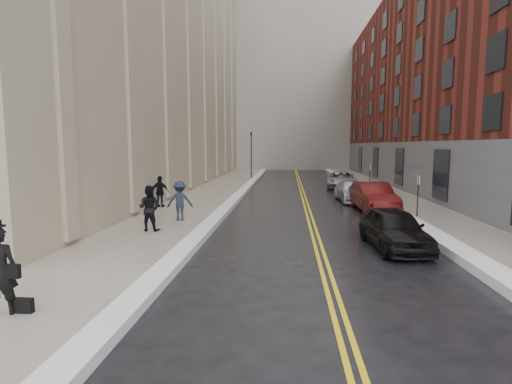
% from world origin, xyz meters
% --- Properties ---
extents(ground, '(160.00, 160.00, 0.00)m').
position_xyz_m(ground, '(0.00, 0.00, 0.00)').
color(ground, black).
rests_on(ground, ground).
extents(sidewalk_left, '(4.00, 64.00, 0.15)m').
position_xyz_m(sidewalk_left, '(-4.50, 16.00, 0.07)').
color(sidewalk_left, gray).
rests_on(sidewalk_left, ground).
extents(sidewalk_right, '(3.00, 64.00, 0.15)m').
position_xyz_m(sidewalk_right, '(9.00, 16.00, 0.07)').
color(sidewalk_right, gray).
rests_on(sidewalk_right, ground).
extents(lane_stripe_a, '(0.12, 64.00, 0.01)m').
position_xyz_m(lane_stripe_a, '(2.38, 16.00, 0.00)').
color(lane_stripe_a, gold).
rests_on(lane_stripe_a, ground).
extents(lane_stripe_b, '(0.12, 64.00, 0.01)m').
position_xyz_m(lane_stripe_b, '(2.62, 16.00, 0.00)').
color(lane_stripe_b, gold).
rests_on(lane_stripe_b, ground).
extents(snow_ridge_left, '(0.70, 60.80, 0.26)m').
position_xyz_m(snow_ridge_left, '(-2.20, 16.00, 0.13)').
color(snow_ridge_left, white).
rests_on(snow_ridge_left, ground).
extents(snow_ridge_right, '(0.85, 60.80, 0.30)m').
position_xyz_m(snow_ridge_right, '(7.15, 16.00, 0.15)').
color(snow_ridge_right, white).
rests_on(snow_ridge_right, ground).
extents(building_right, '(14.00, 50.00, 18.00)m').
position_xyz_m(building_right, '(17.50, 23.00, 9.00)').
color(building_right, maroon).
rests_on(building_right, ground).
extents(tower_far_center, '(28.00, 16.00, 52.00)m').
position_xyz_m(tower_far_center, '(1.00, 56.00, 26.00)').
color(tower_far_center, gray).
rests_on(tower_far_center, ground).
extents(tower_far_right, '(22.00, 18.00, 44.00)m').
position_xyz_m(tower_far_right, '(14.00, 66.00, 22.00)').
color(tower_far_right, slate).
rests_on(tower_far_right, ground).
extents(tower_far_left, '(22.00, 18.00, 60.00)m').
position_xyz_m(tower_far_left, '(-12.00, 72.00, 30.00)').
color(tower_far_left, slate).
rests_on(tower_far_left, ground).
extents(traffic_signal, '(0.18, 0.15, 5.20)m').
position_xyz_m(traffic_signal, '(-2.60, 30.00, 3.08)').
color(traffic_signal, black).
rests_on(traffic_signal, ground).
extents(parking_sign_near, '(0.06, 0.35, 2.23)m').
position_xyz_m(parking_sign_near, '(7.90, 8.00, 1.36)').
color(parking_sign_near, black).
rests_on(parking_sign_near, ground).
extents(parking_sign_far, '(0.06, 0.35, 2.23)m').
position_xyz_m(parking_sign_far, '(7.90, 20.00, 1.36)').
color(parking_sign_far, black).
rests_on(parking_sign_far, ground).
extents(car_black, '(2.09, 4.48, 1.49)m').
position_xyz_m(car_black, '(5.20, 1.99, 0.74)').
color(car_black, black).
rests_on(car_black, ground).
extents(car_maroon, '(2.12, 5.09, 1.64)m').
position_xyz_m(car_maroon, '(6.18, 10.36, 0.82)').
color(car_maroon, '#460D0C').
rests_on(car_maroon, ground).
extents(car_silver_near, '(2.25, 4.80, 1.35)m').
position_xyz_m(car_silver_near, '(5.64, 14.44, 0.68)').
color(car_silver_near, '#ACAEB4').
rests_on(car_silver_near, ground).
extents(car_silver_far, '(2.88, 5.45, 1.46)m').
position_xyz_m(car_silver_far, '(5.98, 22.73, 0.73)').
color(car_silver_far, '#A0A2A8').
rests_on(car_silver_far, ground).
extents(pedestrian_main, '(0.79, 0.62, 1.91)m').
position_xyz_m(pedestrian_main, '(-4.71, -4.87, 1.10)').
color(pedestrian_main, black).
rests_on(pedestrian_main, sidewalk_left).
extents(pedestrian_a, '(1.01, 0.83, 1.92)m').
position_xyz_m(pedestrian_a, '(-4.46, 3.57, 1.11)').
color(pedestrian_a, black).
rests_on(pedestrian_a, sidewalk_left).
extents(pedestrian_b, '(1.33, 0.92, 1.88)m').
position_xyz_m(pedestrian_b, '(-3.81, 5.99, 1.09)').
color(pedestrian_b, '#1B2230').
rests_on(pedestrian_b, sidewalk_left).
extents(pedestrian_c, '(1.12, 0.59, 1.82)m').
position_xyz_m(pedestrian_c, '(-6.05, 9.92, 1.06)').
color(pedestrian_c, black).
rests_on(pedestrian_c, sidewalk_left).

